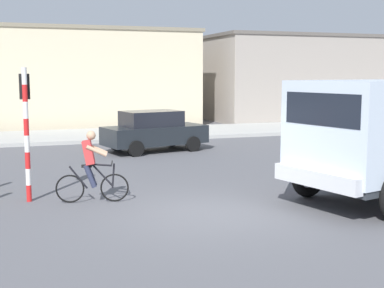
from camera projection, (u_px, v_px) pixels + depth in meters
ground_plane at (202, 213)px, 11.76m from camera, size 120.00×120.00×0.00m
sidewalk_far at (96, 135)px, 25.81m from camera, size 80.00×5.00×0.16m
cyclist at (91, 167)px, 12.66m from camera, size 1.70×0.57×1.72m
traffic_light_pole at (26, 116)px, 12.65m from camera, size 0.24×0.43×3.20m
car_red_near at (154, 131)px, 20.98m from camera, size 4.28×2.55×1.60m
building_mid_block at (96, 77)px, 32.20m from camera, size 11.35×7.20×5.60m
building_corner_right at (288, 78)px, 35.39m from camera, size 10.88×6.85×5.47m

